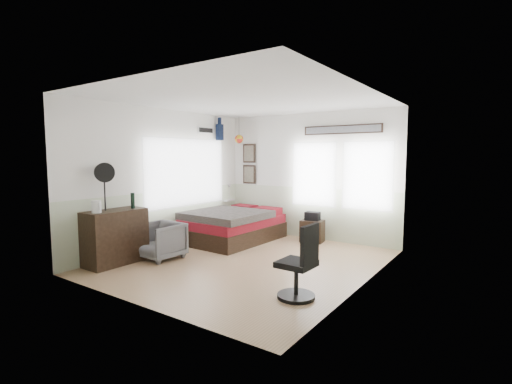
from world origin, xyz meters
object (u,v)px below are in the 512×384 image
at_px(dresser, 115,237).
at_px(bed, 233,226).
at_px(armchair, 160,241).
at_px(nightstand, 312,231).
at_px(task_chair, 300,269).

bearing_deg(dresser, bed, 76.82).
bearing_deg(armchair, nightstand, 61.81).
bearing_deg(bed, task_chair, -35.85).
bearing_deg(dresser, armchair, 57.66).
relative_size(bed, nightstand, 4.53).
distance_m(dresser, armchair, 0.74).
bearing_deg(bed, nightstand, 32.31).
distance_m(nightstand, task_chair, 3.18).
bearing_deg(task_chair, dresser, -172.09).
bearing_deg(bed, dresser, -101.43).
bearing_deg(nightstand, bed, -159.21).
bearing_deg(nightstand, task_chair, -76.54).
relative_size(nightstand, task_chair, 0.47).
xyz_separation_m(armchair, nightstand, (1.62, 2.67, -0.09)).
xyz_separation_m(dresser, task_chair, (3.26, 0.37, -0.06)).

